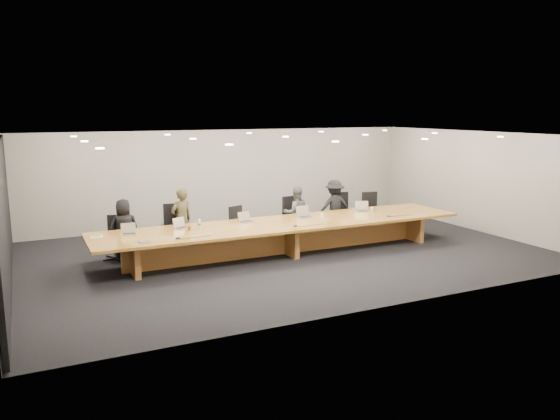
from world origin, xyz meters
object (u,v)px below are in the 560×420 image
(laptop_a, at_px, (129,229))
(paper_cup_far, at_px, (372,209))
(chair_far_left, at_px, (116,238))
(chair_mid_left, at_px, (241,225))
(laptop_e, at_px, (363,206))
(paper_cup_near, at_px, (322,215))
(person_c, at_px, (296,213))
(laptop_b, at_px, (182,223))
(person_b, at_px, (182,220))
(amber_mug, at_px, (189,228))
(laptop_d, at_px, (306,212))
(chair_far_right, at_px, (372,211))
(av_box, at_px, (144,242))
(chair_right, at_px, (342,213))
(mic_center, at_px, (296,226))
(chair_mid_right, at_px, (295,218))
(person_a, at_px, (124,228))
(laptop_c, at_px, (246,217))
(conference_table, at_px, (285,232))
(water_bottle, at_px, (199,224))
(chair_left, at_px, (174,228))
(mic_right, at_px, (389,216))
(mic_left, at_px, (178,238))
(person_d, at_px, (334,207))

(laptop_a, distance_m, paper_cup_far, 6.29)
(chair_far_left, relative_size, chair_mid_left, 1.04)
(laptop_e, xyz_separation_m, paper_cup_near, (-1.35, -0.21, -0.09))
(laptop_a, relative_size, paper_cup_far, 3.01)
(person_c, bearing_deg, laptop_b, 25.98)
(person_b, relative_size, amber_mug, 17.93)
(laptop_d, height_order, paper_cup_near, laptop_d)
(chair_far_right, height_order, paper_cup_near, chair_far_right)
(person_c, bearing_deg, av_box, 34.63)
(chair_far_left, relative_size, paper_cup_far, 10.08)
(paper_cup_near, bearing_deg, person_c, 101.75)
(chair_right, relative_size, laptop_d, 3.08)
(person_b, relative_size, person_c, 1.11)
(laptop_a, bearing_deg, chair_far_right, 13.20)
(mic_center, bearing_deg, chair_mid_right, 62.90)
(person_a, relative_size, laptop_c, 4.35)
(chair_mid_left, xyz_separation_m, laptop_e, (3.09, -0.87, 0.39))
(conference_table, xyz_separation_m, laptop_e, (2.45, 0.40, 0.37))
(person_b, height_order, laptop_b, person_b)
(person_a, height_order, paper_cup_far, person_a)
(laptop_e, bearing_deg, chair_far_left, -164.41)
(conference_table, bearing_deg, water_bottle, 174.68)
(chair_far_right, height_order, water_bottle, chair_far_right)
(chair_left, bearing_deg, mic_right, -5.38)
(chair_far_right, relative_size, water_bottle, 5.09)
(chair_far_left, height_order, person_c, person_c)
(chair_far_left, bearing_deg, laptop_c, 4.36)
(chair_far_right, relative_size, av_box, 5.10)
(chair_mid_right, bearing_deg, chair_right, -7.86)
(chair_far_left, height_order, chair_far_right, chair_far_right)
(mic_center, bearing_deg, person_b, 141.95)
(paper_cup_far, bearing_deg, laptop_c, 178.59)
(chair_far_left, xyz_separation_m, av_box, (0.29, -1.71, 0.25))
(chair_far_left, xyz_separation_m, person_a, (0.20, 0.10, 0.17))
(conference_table, height_order, laptop_e, laptop_e)
(chair_mid_left, xyz_separation_m, laptop_b, (-1.75, -0.85, 0.38))
(person_c, relative_size, laptop_a, 4.57)
(laptop_a, height_order, mic_right, laptop_a)
(conference_table, bearing_deg, amber_mug, 175.94)
(amber_mug, bearing_deg, mic_left, -122.40)
(laptop_e, distance_m, amber_mug, 4.75)
(person_a, relative_size, laptop_e, 3.99)
(amber_mug, bearing_deg, av_box, -148.01)
(mic_right, bearing_deg, laptop_c, 165.59)
(water_bottle, distance_m, mic_center, 2.18)
(laptop_d, xyz_separation_m, mic_left, (-3.45, -0.86, -0.13))
(person_c, height_order, laptop_c, person_c)
(chair_far_right, relative_size, laptop_c, 3.44)
(person_d, bearing_deg, mic_left, 29.13)
(laptop_b, relative_size, mic_center, 2.57)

